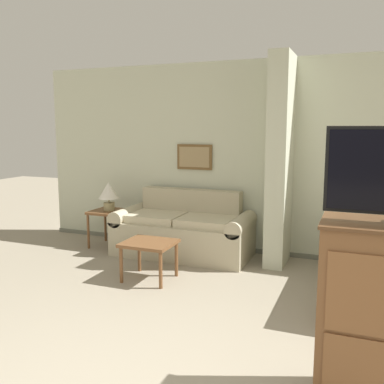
# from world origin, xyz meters

# --- Properties ---
(wall_back) EXTENTS (6.94, 0.16, 2.60)m
(wall_back) POSITION_xyz_m (-0.00, 3.93, 1.29)
(wall_back) COLOR beige
(wall_back) RESTS_ON ground_plane
(wall_partition_pillar) EXTENTS (0.24, 0.64, 2.60)m
(wall_partition_pillar) POSITION_xyz_m (0.19, 3.55, 1.30)
(wall_partition_pillar) COLOR beige
(wall_partition_pillar) RESTS_ON ground_plane
(couch) EXTENTS (1.84, 0.84, 0.86)m
(couch) POSITION_xyz_m (-1.06, 3.44, 0.32)
(couch) COLOR #B7AD8E
(couch) RESTS_ON ground_plane
(coffee_table) EXTENTS (0.57, 0.50, 0.44)m
(coffee_table) POSITION_xyz_m (-1.05, 2.40, 0.38)
(coffee_table) COLOR brown
(coffee_table) RESTS_ON ground_plane
(side_table) EXTENTS (0.50, 0.50, 0.53)m
(side_table) POSITION_xyz_m (-2.21, 3.42, 0.45)
(side_table) COLOR brown
(side_table) RESTS_ON ground_plane
(table_lamp) EXTENTS (0.29, 0.29, 0.41)m
(table_lamp) POSITION_xyz_m (-2.21, 3.42, 0.79)
(table_lamp) COLOR tan
(table_lamp) RESTS_ON side_table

